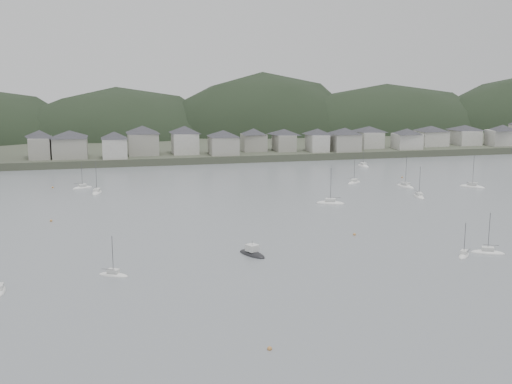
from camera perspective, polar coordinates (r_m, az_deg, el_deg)
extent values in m
plane|color=slate|center=(105.40, 9.59, -10.70)|extent=(900.00, 900.00, 0.00)
cube|color=#383D2D|center=(388.81, -7.51, 5.26)|extent=(900.00, 250.00, 3.00)
ellipsoid|color=black|center=(366.21, -12.15, 2.97)|extent=(132.08, 90.41, 79.74)
ellipsoid|color=black|center=(377.40, 0.57, 3.02)|extent=(133.88, 88.37, 101.41)
ellipsoid|color=black|center=(397.18, 11.37, 3.54)|extent=(165.81, 81.78, 82.55)
cube|color=#9A988D|center=(275.04, -18.67, 3.74)|extent=(8.34, 12.91, 8.59)
pyramid|color=#2A2A2F|center=(274.45, -18.75, 4.94)|extent=(15.78, 15.78, 3.01)
cube|color=#9A988D|center=(273.57, -16.25, 3.82)|extent=(13.68, 13.35, 8.36)
pyramid|color=#2A2A2F|center=(272.98, -16.31, 5.00)|extent=(20.07, 20.07, 2.93)
cube|color=#AEABA3|center=(267.96, -12.50, 3.83)|extent=(9.78, 10.20, 8.08)
pyramid|color=#2A2A2F|center=(267.38, -12.55, 4.99)|extent=(14.83, 14.83, 2.83)
cube|color=#9A988D|center=(277.88, -10.05, 4.27)|extent=(12.59, 13.33, 9.09)
pyramid|color=#2A2A2F|center=(277.27, -10.09, 5.53)|extent=(19.24, 19.24, 3.18)
cube|color=#AEABA3|center=(277.93, -6.36, 4.34)|extent=(10.74, 12.17, 8.87)
pyramid|color=#2A2A2F|center=(277.32, -6.39, 5.57)|extent=(17.01, 17.01, 3.10)
cube|color=#9A988D|center=(273.88, -2.93, 4.18)|extent=(11.63, 12.09, 7.69)
pyramid|color=#2A2A2F|center=(273.33, -2.94, 5.26)|extent=(17.61, 17.61, 2.69)
cube|color=#9A988D|center=(285.42, -0.20, 4.43)|extent=(10.37, 9.35, 7.44)
pyramid|color=#2A2A2F|center=(284.91, -0.21, 5.44)|extent=(14.65, 14.65, 2.60)
cube|color=#9A988D|center=(286.44, 2.52, 4.42)|extent=(8.24, 12.20, 7.22)
pyramid|color=#2A2A2F|center=(285.94, 2.53, 5.39)|extent=(15.17, 15.17, 2.53)
cube|color=#AEABA3|center=(285.56, 5.49, 4.39)|extent=(8.06, 10.91, 7.46)
pyramid|color=#2A2A2F|center=(285.05, 5.51, 5.39)|extent=(14.08, 14.08, 2.61)
cube|color=#9A988D|center=(288.35, 7.91, 4.42)|extent=(11.73, 11.78, 7.66)
pyramid|color=#2A2A2F|center=(287.83, 7.94, 5.44)|extent=(17.46, 17.46, 2.68)
cube|color=#AEABA3|center=(303.40, 10.04, 4.64)|extent=(10.19, 13.02, 7.33)
pyramid|color=#2A2A2F|center=(302.93, 10.07, 5.57)|extent=(17.23, 17.23, 2.57)
cube|color=#AEABA3|center=(301.72, 13.31, 4.43)|extent=(11.70, 9.81, 6.88)
pyramid|color=#2A2A2F|center=(301.27, 13.35, 5.31)|extent=(15.97, 15.97, 2.41)
cube|color=#AEABA3|center=(317.29, 15.33, 4.65)|extent=(12.83, 12.48, 7.00)
pyramid|color=#2A2A2F|center=(316.85, 15.38, 5.50)|extent=(18.79, 18.79, 2.45)
cube|color=#AEABA3|center=(326.88, 18.12, 4.67)|extent=(11.07, 13.50, 6.97)
pyramid|color=#2A2A2F|center=(326.45, 18.17, 5.49)|extent=(18.25, 18.25, 2.44)
cube|color=#AEABA3|center=(328.71, 21.11, 4.54)|extent=(13.75, 9.12, 7.34)
pyramid|color=#2A2A2F|center=(328.27, 21.17, 5.40)|extent=(16.97, 16.97, 2.57)
ellipsoid|color=white|center=(219.03, -15.22, 0.34)|extent=(7.01, 4.64, 1.34)
cube|color=silver|center=(218.87, -15.23, 0.59)|extent=(2.74, 2.29, 0.70)
cylinder|color=#3F3F42|center=(218.32, -15.27, 1.46)|extent=(0.12, 0.12, 8.39)
cylinder|color=#3F3F42|center=(219.29, -15.52, 0.74)|extent=(2.81, 1.29, 0.10)
ellipsoid|color=white|center=(141.67, 18.04, -5.43)|extent=(5.12, 5.34, 1.12)
cube|color=silver|center=(141.44, 18.06, -5.10)|extent=(2.24, 2.28, 0.70)
cylinder|color=#3F3F42|center=(140.72, 18.13, -4.00)|extent=(0.12, 0.12, 7.01)
cylinder|color=#3F3F42|center=(141.04, 18.47, -4.94)|extent=(1.78, 1.92, 0.10)
ellipsoid|color=white|center=(145.37, 19.96, -5.15)|extent=(7.20, 5.20, 1.39)
cube|color=silver|center=(145.11, 19.99, -4.77)|extent=(2.87, 2.49, 0.70)
cylinder|color=#3F3F42|center=(144.25, 20.08, -3.43)|extent=(0.12, 0.12, 8.70)
cylinder|color=#3F3F42|center=(146.03, 20.24, -4.46)|extent=(2.82, 1.54, 0.10)
ellipsoid|color=white|center=(224.98, 18.74, 0.42)|extent=(7.62, 8.00, 1.68)
cube|color=silver|center=(224.79, 18.75, 0.70)|extent=(3.34, 3.41, 0.70)
cylinder|color=#3F3F42|center=(224.13, 18.82, 1.77)|extent=(0.12, 0.12, 10.47)
cylinder|color=#3F3F42|center=(223.24, 18.69, 0.78)|extent=(2.61, 2.86, 0.10)
ellipsoid|color=white|center=(223.62, 8.74, 0.81)|extent=(7.25, 6.37, 1.47)
cube|color=silver|center=(223.45, 8.75, 1.07)|extent=(3.03, 2.86, 0.70)
cylinder|color=#3F3F42|center=(222.86, 8.78, 2.01)|extent=(0.12, 0.12, 9.20)
cylinder|color=#3F3F42|center=(223.71, 8.43, 1.23)|extent=(2.67, 2.11, 0.10)
ellipsoid|color=white|center=(219.40, 13.18, 0.46)|extent=(4.34, 8.70, 1.66)
cube|color=silver|center=(219.20, 13.19, 0.75)|extent=(2.40, 3.23, 0.70)
cylinder|color=#3F3F42|center=(218.53, 13.24, 1.84)|extent=(0.12, 0.12, 10.40)
cylinder|color=#3F3F42|center=(217.68, 13.29, 0.82)|extent=(0.88, 3.68, 0.10)
ellipsoid|color=white|center=(202.72, 14.34, -0.43)|extent=(3.59, 7.75, 1.49)
cube|color=silver|center=(202.53, 14.35, -0.14)|extent=(2.05, 2.85, 0.70)
cylinder|color=#3F3F42|center=(201.87, 14.40, 0.91)|extent=(0.12, 0.12, 9.33)
cylinder|color=#3F3F42|center=(203.48, 14.13, 0.07)|extent=(0.65, 3.33, 0.10)
ellipsoid|color=white|center=(125.21, -12.60, -7.28)|extent=(6.23, 4.66, 1.21)
cube|color=silver|center=(124.94, -12.61, -6.89)|extent=(2.50, 2.20, 0.70)
cylinder|color=#3F3F42|center=(124.06, -12.67, -5.55)|extent=(0.12, 0.12, 7.58)
cylinder|color=#3F3F42|center=(124.26, -13.06, -6.74)|extent=(2.43, 1.42, 0.10)
ellipsoid|color=white|center=(188.09, 6.65, -1.03)|extent=(8.66, 5.79, 1.66)
cube|color=silver|center=(187.87, 6.66, -0.69)|extent=(3.39, 2.85, 0.70)
cylinder|color=#3F3F42|center=(187.08, 6.69, 0.57)|extent=(0.12, 0.12, 10.37)
cylinder|color=#3F3F42|center=(188.78, 6.99, -0.47)|extent=(3.45, 1.61, 0.10)
ellipsoid|color=white|center=(263.52, 9.55, 2.29)|extent=(3.09, 8.44, 1.66)
cube|color=silver|center=(263.36, 9.56, 2.53)|extent=(1.98, 3.00, 0.70)
cylinder|color=#3F3F42|center=(262.80, 9.58, 3.44)|extent=(0.12, 0.12, 10.39)
cylinder|color=#3F3F42|center=(264.67, 9.45, 2.70)|extent=(0.30, 3.74, 0.10)
ellipsoid|color=white|center=(209.05, -14.00, -0.09)|extent=(4.11, 8.25, 1.58)
cube|color=silver|center=(208.85, -14.02, 0.21)|extent=(2.27, 3.07, 0.70)
cylinder|color=#3F3F42|center=(208.18, -14.06, 1.29)|extent=(0.12, 0.12, 9.88)
cylinder|color=#3F3F42|center=(210.13, -14.10, 0.42)|extent=(0.84, 3.50, 0.10)
ellipsoid|color=black|center=(135.58, -0.34, -5.61)|extent=(5.86, 8.20, 1.71)
cube|color=silver|center=(135.17, -0.34, -5.00)|extent=(2.96, 3.04, 1.40)
cylinder|color=#3F3F42|center=(134.92, -0.34, -4.63)|extent=(0.10, 0.10, 1.20)
sphere|color=#B87C3D|center=(237.99, 12.90, 1.28)|extent=(0.70, 0.70, 0.70)
sphere|color=#B87C3D|center=(222.30, -17.69, 0.39)|extent=(0.70, 0.70, 0.70)
sphere|color=#B87C3D|center=(153.20, 8.77, -3.77)|extent=(0.70, 0.70, 0.70)
sphere|color=#B87C3D|center=(173.31, -17.81, -2.46)|extent=(0.70, 0.70, 0.70)
sphere|color=#B87C3D|center=(91.76, 1.22, -13.80)|extent=(0.70, 0.70, 0.70)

